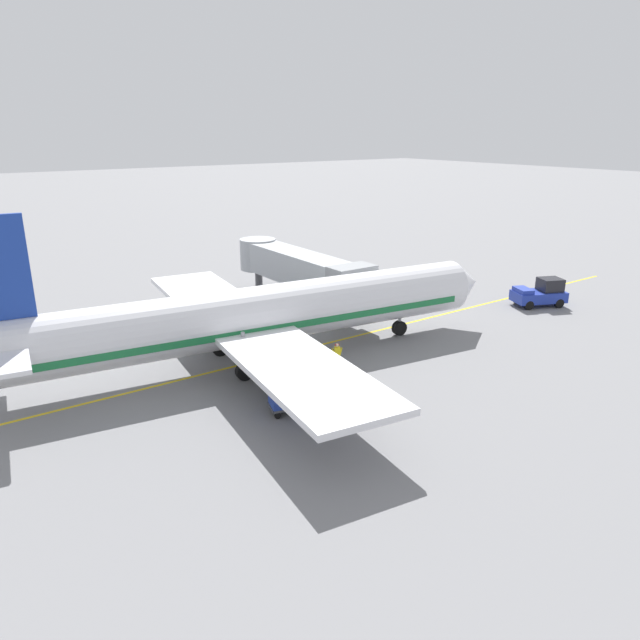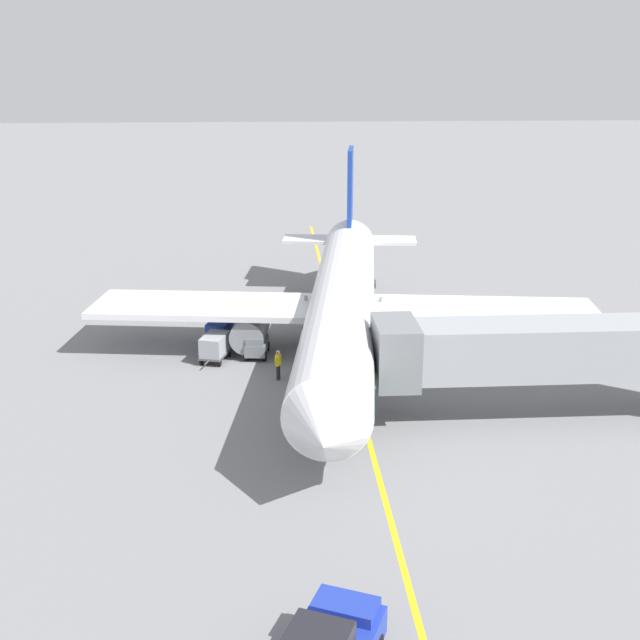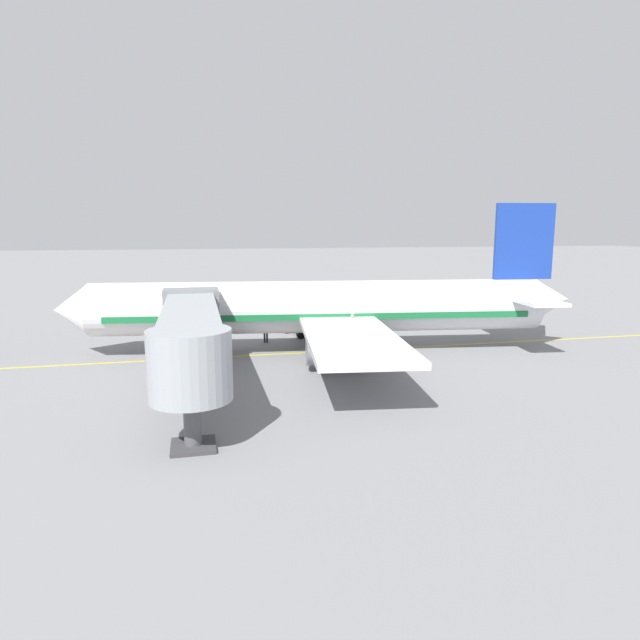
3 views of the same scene
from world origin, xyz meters
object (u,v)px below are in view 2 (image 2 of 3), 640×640
baggage_cart_front (215,345)px  ground_crew_wing_walker (278,363)px  jet_bridge (548,349)px  baggage_tug_lead (257,345)px  baggage_cart_second_in_train (221,331)px  parked_airliner (342,303)px

baggage_cart_front → ground_crew_wing_walker: (-3.63, 3.11, 0.00)m
jet_bridge → baggage_tug_lead: (14.15, -9.27, -2.75)m
baggage_cart_front → baggage_cart_second_in_train: size_ratio=1.00×
parked_airliner → baggage_cart_second_in_train: bearing=-15.8°
baggage_tug_lead → ground_crew_wing_walker: size_ratio=1.54×
baggage_tug_lead → baggage_cart_second_in_train: (2.23, -2.05, 0.24)m
jet_bridge → baggage_tug_lead: 17.14m
baggage_cart_second_in_train → ground_crew_wing_walker: (-3.45, 5.82, 0.00)m
baggage_tug_lead → ground_crew_wing_walker: 3.96m
jet_bridge → baggage_cart_second_in_train: jet_bridge is taller
jet_bridge → baggage_cart_second_in_train: bearing=-34.6°
parked_airliner → ground_crew_wing_walker: bearing=44.3°
baggage_tug_lead → baggage_cart_front: (2.41, 0.65, 0.24)m
parked_airliner → baggage_cart_front: size_ratio=12.54×
parked_airliner → baggage_tug_lead: size_ratio=14.30×
baggage_tug_lead → parked_airliner: bearing=179.9°
baggage_cart_front → baggage_cart_second_in_train: (-0.18, -2.70, 0.00)m
parked_airliner → jet_bridge: 12.97m
parked_airliner → baggage_tug_lead: 5.64m
parked_airliner → baggage_cart_second_in_train: 7.91m
baggage_cart_front → baggage_cart_second_in_train: 2.71m
baggage_cart_front → parked_airliner: bearing=-175.1°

